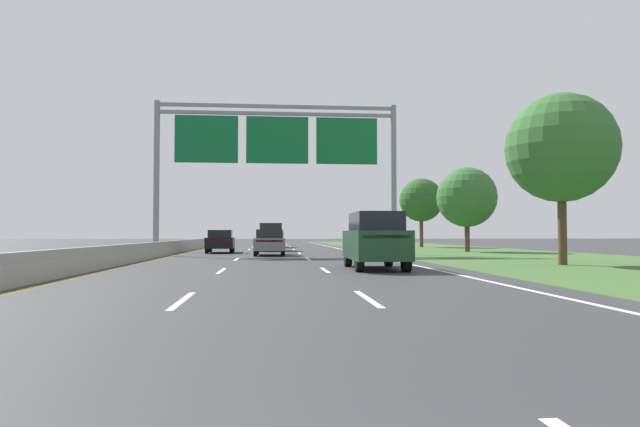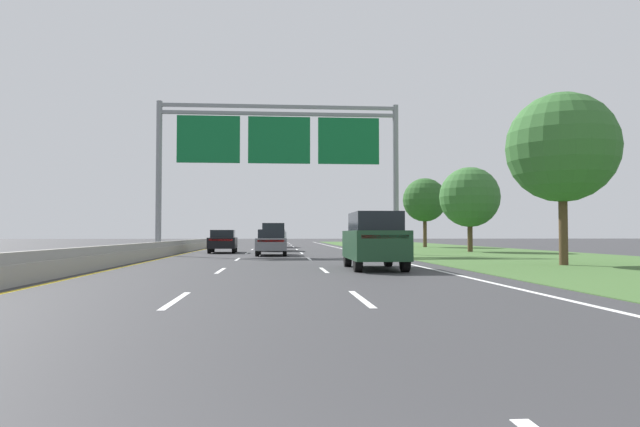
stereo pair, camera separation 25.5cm
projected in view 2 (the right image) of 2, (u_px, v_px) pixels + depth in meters
ground_plane at (274, 255)px, 35.77m from camera, size 220.00×220.00×0.00m
lane_striping at (274, 255)px, 35.31m from camera, size 11.96×106.00×0.01m
grass_verge_right at (489, 254)px, 36.84m from camera, size 14.00×110.00×0.02m
median_barrier_concrete at (168, 249)px, 35.27m from camera, size 0.60×110.00×0.85m
overhead_sign_gantry at (279, 147)px, 35.18m from camera, size 15.06×0.42×9.47m
pickup_truck_silver at (275, 236)px, 54.60m from camera, size 2.04×5.41×2.20m
car_black_left_lane_sedan at (223, 241)px, 39.11m from camera, size 1.95×4.45×1.57m
car_white_centre_lane_suv at (273, 237)px, 43.48m from camera, size 1.94×4.72×2.11m
car_grey_centre_lane_sedan at (271, 242)px, 34.45m from camera, size 1.86×4.42×1.57m
car_darkgreen_right_lane_suv at (374, 240)px, 21.11m from camera, size 1.97×4.73×2.11m
roadside_tree_near at (562, 148)px, 23.69m from camera, size 4.58×4.58×7.22m
roadside_tree_mid at (470, 197)px, 40.84m from camera, size 4.33×4.33×6.12m
roadside_tree_far at (425, 200)px, 54.85m from camera, size 4.22×4.22×6.70m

